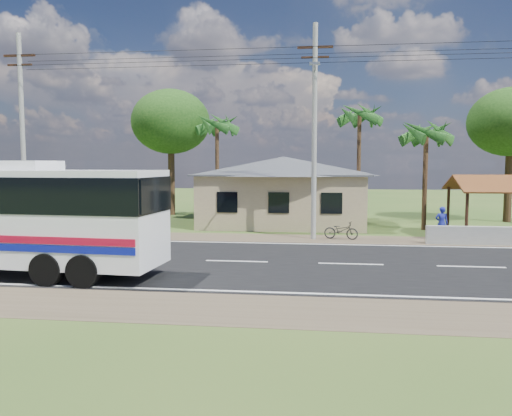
{
  "coord_description": "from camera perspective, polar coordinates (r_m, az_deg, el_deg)",
  "views": [
    {
      "loc": [
        3.16,
        -19.47,
        3.89
      ],
      "look_at": [
        0.66,
        1.0,
        2.08
      ],
      "focal_mm": 35.0,
      "sensor_mm": 36.0,
      "label": 1
    }
  ],
  "objects": [
    {
      "name": "waiting_shed",
      "position": [
        29.67,
        26.36,
        2.24
      ],
      "size": [
        5.2,
        4.48,
        3.35
      ],
      "color": "#351E13",
      "rests_on": "ground"
    },
    {
      "name": "house",
      "position": [
        32.56,
        3.17,
        2.8
      ],
      "size": [
        12.4,
        10.0,
        5.0
      ],
      "color": "tan",
      "rests_on": "ground"
    },
    {
      "name": "ground",
      "position": [
        20.1,
        -2.21,
        -6.16
      ],
      "size": [
        120.0,
        120.0,
        0.0
      ],
      "primitive_type": "plane",
      "color": "#2E4D1B",
      "rests_on": "ground"
    },
    {
      "name": "person",
      "position": [
        27.36,
        20.45,
        -1.65
      ],
      "size": [
        0.67,
        0.47,
        1.74
      ],
      "primitive_type": "imported",
      "rotation": [
        0.0,
        0.0,
        3.05
      ],
      "color": "navy",
      "rests_on": "ground"
    },
    {
      "name": "tree_behind_house",
      "position": [
        39.22,
        -9.72,
        9.65
      ],
      "size": [
        6.0,
        6.0,
        9.61
      ],
      "color": "#47301E",
      "rests_on": "ground"
    },
    {
      "name": "palm_near",
      "position": [
        31.17,
        18.89,
        8.08
      ],
      "size": [
        2.8,
        2.8,
        6.7
      ],
      "color": "#47301E",
      "rests_on": "ground"
    },
    {
      "name": "motorcycle",
      "position": [
        26.36,
        9.69,
        -2.53
      ],
      "size": [
        1.88,
        1.04,
        0.93
      ],
      "primitive_type": "imported",
      "rotation": [
        0.0,
        0.0,
        1.32
      ],
      "color": "black",
      "rests_on": "ground"
    },
    {
      "name": "tree_behind_shed",
      "position": [
        37.82,
        27.13,
        8.69
      ],
      "size": [
        5.6,
        5.6,
        9.02
      ],
      "color": "#47301E",
      "rests_on": "ground"
    },
    {
      "name": "palm_mid",
      "position": [
        35.23,
        11.75,
        10.22
      ],
      "size": [
        2.8,
        2.8,
        8.2
      ],
      "color": "#47301E",
      "rests_on": "ground"
    },
    {
      "name": "palm_far",
      "position": [
        36.29,
        -4.49,
        9.39
      ],
      "size": [
        2.8,
        2.8,
        7.7
      ],
      "color": "#47301E",
      "rests_on": "ground"
    },
    {
      "name": "concrete_barrier",
      "position": [
        26.8,
        26.2,
        -2.89
      ],
      "size": [
        7.0,
        0.3,
        0.9
      ],
      "primitive_type": "cube",
      "color": "#9E9E99",
      "rests_on": "ground"
    },
    {
      "name": "utility_poles",
      "position": [
        26.02,
        5.95,
        9.12
      ],
      "size": [
        32.8,
        2.22,
        11.0
      ],
      "color": "#9E9E99",
      "rests_on": "ground"
    },
    {
      "name": "road",
      "position": [
        20.1,
        -2.21,
        -6.13
      ],
      "size": [
        120.0,
        16.0,
        0.03
      ],
      "color": "black",
      "rests_on": "ground"
    }
  ]
}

